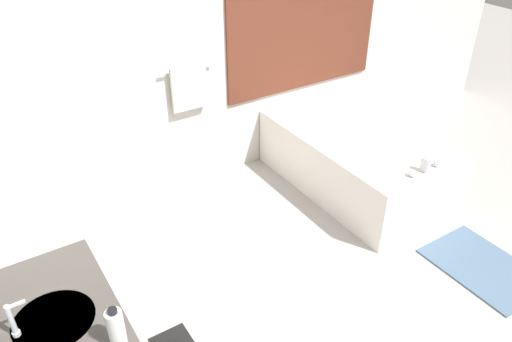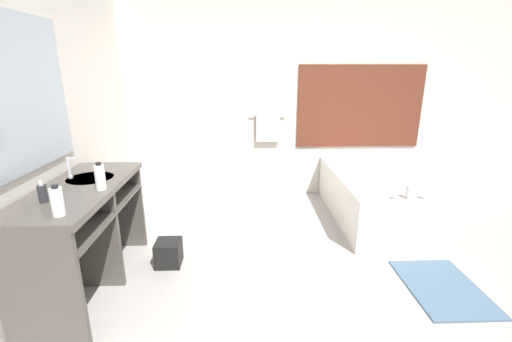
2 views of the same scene
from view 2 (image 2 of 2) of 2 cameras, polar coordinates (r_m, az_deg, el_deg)
name	(u,v)px [view 2 (image 2 of 2)]	position (r m, az deg, el deg)	size (l,w,h in m)	color
ground_plane	(320,285)	(3.09, 10.55, -18.19)	(16.00, 16.00, 0.00)	#A8A39E
wall_back_with_blinds	(292,99)	(4.75, 6.09, 11.80)	(7.40, 0.13, 2.70)	silver
wall_left_with_mirror	(17,127)	(2.97, -34.95, 5.97)	(0.08, 7.40, 2.70)	silver
vanity_counter	(85,213)	(3.07, -26.61, -6.22)	(0.57, 1.39, 0.88)	#4C4742
sink_faucet	(70,168)	(3.19, -28.64, 0.45)	(0.09, 0.04, 0.18)	silver
bathtub	(376,194)	(4.36, 19.40, -3.68)	(1.00, 1.72, 0.67)	silver
water_bottle_1	(100,177)	(2.79, -24.56, -0.91)	(0.07, 0.07, 0.21)	silver
water_bottle_2	(57,201)	(2.42, -30.21, -4.41)	(0.07, 0.07, 0.20)	silver
soap_dispenser	(43,193)	(2.72, -32.02, -3.16)	(0.06, 0.06, 0.15)	#28282D
waste_bin	(169,253)	(3.35, -14.35, -13.08)	(0.23, 0.23, 0.23)	black
bath_mat	(442,287)	(3.38, 28.65, -16.65)	(0.58, 0.80, 0.02)	slate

